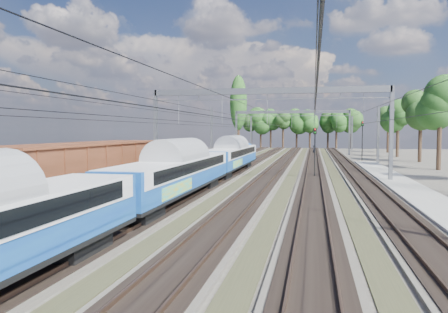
% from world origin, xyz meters
% --- Properties ---
extents(ground, '(220.00, 220.00, 0.00)m').
position_xyz_m(ground, '(0.00, 0.00, 0.00)').
color(ground, '#47423A').
rests_on(ground, ground).
extents(track_bed, '(21.00, 130.00, 0.34)m').
position_xyz_m(track_bed, '(-0.00, 45.00, 0.10)').
color(track_bed, '#47423A').
rests_on(track_bed, ground).
extents(platform, '(3.00, 70.00, 0.30)m').
position_xyz_m(platform, '(12.00, 20.00, 0.15)').
color(platform, gray).
rests_on(platform, ground).
extents(catenary, '(25.65, 130.00, 9.00)m').
position_xyz_m(catenary, '(0.33, 52.69, 6.40)').
color(catenary, slate).
rests_on(catenary, ground).
extents(tree_belt, '(38.38, 101.94, 11.96)m').
position_xyz_m(tree_belt, '(6.68, 95.50, 7.89)').
color(tree_belt, black).
rests_on(tree_belt, ground).
extents(poplar, '(4.40, 4.40, 19.04)m').
position_xyz_m(poplar, '(-14.50, 98.00, 11.89)').
color(poplar, black).
rests_on(poplar, ground).
extents(emu_train, '(2.86, 60.43, 4.18)m').
position_xyz_m(emu_train, '(-4.50, 15.07, 2.46)').
color(emu_train, black).
rests_on(emu_train, ground).
extents(freight_boxcar, '(3.17, 15.31, 3.95)m').
position_xyz_m(freight_boxcar, '(-9.00, 11.13, 2.41)').
color(freight_boxcar, black).
rests_on(freight_boxcar, ground).
extents(worker, '(0.62, 0.75, 1.77)m').
position_xyz_m(worker, '(4.56, 80.91, 0.89)').
color(worker, black).
rests_on(worker, ground).
extents(signal_near, '(0.35, 0.32, 5.11)m').
position_xyz_m(signal_near, '(4.60, 32.66, 3.23)').
color(signal_near, black).
rests_on(signal_near, ground).
extents(signal_far, '(0.44, 0.41, 6.38)m').
position_xyz_m(signal_far, '(12.18, 60.88, 4.04)').
color(signal_far, black).
rests_on(signal_far, ground).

